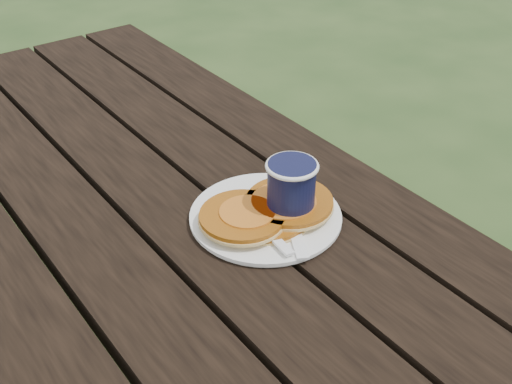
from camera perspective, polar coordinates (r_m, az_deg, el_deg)
picnic_table at (r=1.36m, az=-5.68°, el=-15.12°), size 1.36×1.80×0.75m
plate at (r=1.08m, az=0.85°, el=-2.23°), size 0.25×0.25×0.01m
pancake_stack at (r=1.07m, az=1.07°, el=-1.64°), size 0.23×0.16×0.04m
knife at (r=1.06m, az=3.24°, el=-2.86°), size 0.10×0.17×0.00m
fork at (r=1.02m, az=1.40°, el=-3.88°), size 0.05×0.16×0.01m
coffee_cup at (r=1.05m, az=3.15°, el=0.22°), size 0.09×0.09×0.11m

